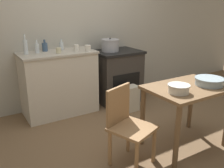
% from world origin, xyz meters
% --- Properties ---
extents(ground_plane, '(14.00, 14.00, 0.00)m').
position_xyz_m(ground_plane, '(0.00, 0.00, 0.00)').
color(ground_plane, brown).
extents(wall_back, '(8.00, 0.07, 2.55)m').
position_xyz_m(wall_back, '(0.00, 1.58, 1.27)').
color(wall_back, '#B2AD9E').
rests_on(wall_back, ground_plane).
extents(counter_cabinet, '(1.09, 0.60, 0.95)m').
position_xyz_m(counter_cabinet, '(-0.43, 1.27, 0.47)').
color(counter_cabinet, beige).
rests_on(counter_cabinet, ground_plane).
extents(stove, '(0.77, 0.63, 0.87)m').
position_xyz_m(stove, '(0.60, 1.25, 0.44)').
color(stove, '#38332D').
rests_on(stove, ground_plane).
extents(work_table, '(0.91, 0.65, 0.74)m').
position_xyz_m(work_table, '(0.49, -0.40, 0.61)').
color(work_table, brown).
rests_on(work_table, ground_plane).
extents(chair, '(0.51, 0.51, 0.82)m').
position_xyz_m(chair, '(-0.28, -0.32, 0.44)').
color(chair, '#997047').
rests_on(chair, ground_plane).
extents(flour_sack, '(0.26, 0.18, 0.40)m').
position_xyz_m(flour_sack, '(0.52, 0.75, 0.20)').
color(flour_sack, beige).
rests_on(flour_sack, ground_plane).
extents(stock_pot, '(0.30, 0.30, 0.22)m').
position_xyz_m(stock_pot, '(0.48, 1.28, 0.97)').
color(stock_pot, '#A8A8AD').
rests_on(stock_pot, stove).
extents(mixing_bowl_large, '(0.33, 0.33, 0.09)m').
position_xyz_m(mixing_bowl_large, '(0.73, -0.49, 0.78)').
color(mixing_bowl_large, '#93A8B2').
rests_on(mixing_bowl_large, work_table).
extents(mixing_bowl_small, '(0.23, 0.23, 0.09)m').
position_xyz_m(mixing_bowl_small, '(0.24, -0.49, 0.79)').
color(mixing_bowl_small, silver).
rests_on(mixing_bowl_small, work_table).
extents(bottle_far_left, '(0.06, 0.06, 0.16)m').
position_xyz_m(bottle_far_left, '(-0.30, 1.41, 1.01)').
color(bottle_far_left, silver).
rests_on(bottle_far_left, counter_cabinet).
extents(bottle_left, '(0.06, 0.06, 0.27)m').
position_xyz_m(bottle_left, '(-0.85, 1.32, 1.05)').
color(bottle_left, silver).
rests_on(bottle_left, counter_cabinet).
extents(bottle_mid_left, '(0.06, 0.06, 0.18)m').
position_xyz_m(bottle_mid_left, '(-0.69, 1.32, 1.02)').
color(bottle_mid_left, silver).
rests_on(bottle_mid_left, counter_cabinet).
extents(bottle_center_left, '(0.08, 0.08, 0.17)m').
position_xyz_m(bottle_center_left, '(-0.56, 1.41, 1.01)').
color(bottle_center_left, '#3D5675').
rests_on(bottle_center_left, counter_cabinet).
extents(cup_center, '(0.08, 0.08, 0.09)m').
position_xyz_m(cup_center, '(-0.15, 1.20, 0.99)').
color(cup_center, silver).
rests_on(cup_center, counter_cabinet).
extents(cup_center_right, '(0.07, 0.07, 0.08)m').
position_xyz_m(cup_center_right, '(-0.44, 1.17, 0.99)').
color(cup_center_right, beige).
rests_on(cup_center_right, counter_cabinet).
extents(cup_mid_right, '(0.09, 0.09, 0.09)m').
position_xyz_m(cup_mid_right, '(-0.03, 1.07, 0.99)').
color(cup_mid_right, silver).
rests_on(cup_mid_right, counter_cabinet).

